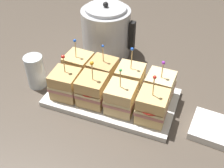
{
  "coord_description": "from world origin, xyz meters",
  "views": [
    {
      "loc": [
        0.25,
        -0.64,
        0.64
      ],
      "look_at": [
        0.0,
        0.0,
        0.07
      ],
      "focal_mm": 45.0,
      "sensor_mm": 36.0,
      "label": 1
    }
  ],
  "objects_px": {
    "sandwich_back_center_right": "(130,80)",
    "sandwich_back_far_left": "(79,67)",
    "sandwich_back_far_right": "(160,87)",
    "sandwich_front_far_right": "(152,107)",
    "sandwich_front_center_left": "(92,90)",
    "sandwich_back_center_left": "(103,73)",
    "sandwich_front_far_left": "(66,84)",
    "sandwich_front_center_right": "(121,98)",
    "drinking_glass": "(35,71)",
    "napkin_stack": "(212,129)",
    "kettle_steel": "(106,32)",
    "serving_platter": "(112,98)"
  },
  "relations": [
    {
      "from": "sandwich_back_far_left",
      "to": "sandwich_back_center_left",
      "type": "xyz_separation_m",
      "value": [
        0.09,
        0.0,
        -0.0
      ]
    },
    {
      "from": "sandwich_front_center_left",
      "to": "sandwich_front_far_right",
      "type": "height_order",
      "value": "sandwich_front_far_right"
    },
    {
      "from": "sandwich_front_center_right",
      "to": "sandwich_front_far_right",
      "type": "relative_size",
      "value": 0.95
    },
    {
      "from": "sandwich_back_center_left",
      "to": "drinking_glass",
      "type": "xyz_separation_m",
      "value": [
        -0.22,
        -0.07,
        -0.01
      ]
    },
    {
      "from": "sandwich_front_far_left",
      "to": "sandwich_back_far_left",
      "type": "xyz_separation_m",
      "value": [
        -0.0,
        0.1,
        0.0
      ]
    },
    {
      "from": "sandwich_front_center_right",
      "to": "sandwich_back_far_right",
      "type": "distance_m",
      "value": 0.14
    },
    {
      "from": "sandwich_back_center_left",
      "to": "sandwich_front_far_right",
      "type": "bearing_deg",
      "value": -26.29
    },
    {
      "from": "sandwich_front_center_left",
      "to": "sandwich_back_far_left",
      "type": "relative_size",
      "value": 0.99
    },
    {
      "from": "kettle_steel",
      "to": "drinking_glass",
      "type": "relative_size",
      "value": 1.87
    },
    {
      "from": "sandwich_front_far_left",
      "to": "sandwich_back_center_right",
      "type": "distance_m",
      "value": 0.21
    },
    {
      "from": "sandwich_front_far_left",
      "to": "sandwich_back_far_right",
      "type": "distance_m",
      "value": 0.3
    },
    {
      "from": "serving_platter",
      "to": "sandwich_back_center_left",
      "type": "relative_size",
      "value": 2.64
    },
    {
      "from": "serving_platter",
      "to": "sandwich_front_far_right",
      "type": "height_order",
      "value": "sandwich_front_far_right"
    },
    {
      "from": "serving_platter",
      "to": "sandwich_front_far_right",
      "type": "relative_size",
      "value": 2.52
    },
    {
      "from": "sandwich_back_far_left",
      "to": "sandwich_back_center_right",
      "type": "height_order",
      "value": "sandwich_back_center_right"
    },
    {
      "from": "sandwich_front_center_left",
      "to": "kettle_steel",
      "type": "height_order",
      "value": "kettle_steel"
    },
    {
      "from": "sandwich_front_far_left",
      "to": "sandwich_front_center_left",
      "type": "bearing_deg",
      "value": 1.45
    },
    {
      "from": "serving_platter",
      "to": "sandwich_front_center_right",
      "type": "distance_m",
      "value": 0.09
    },
    {
      "from": "sandwich_front_center_right",
      "to": "sandwich_back_center_left",
      "type": "xyz_separation_m",
      "value": [
        -0.1,
        0.09,
        0.0
      ]
    },
    {
      "from": "sandwich_back_far_right",
      "to": "sandwich_front_far_right",
      "type": "bearing_deg",
      "value": -89.35
    },
    {
      "from": "sandwich_front_far_right",
      "to": "sandwich_back_center_left",
      "type": "height_order",
      "value": "sandwich_front_far_right"
    },
    {
      "from": "sandwich_back_center_left",
      "to": "sandwich_front_far_left",
      "type": "bearing_deg",
      "value": -133.21
    },
    {
      "from": "sandwich_back_center_left",
      "to": "drinking_glass",
      "type": "bearing_deg",
      "value": -162.79
    },
    {
      "from": "sandwich_front_center_right",
      "to": "drinking_glass",
      "type": "distance_m",
      "value": 0.32
    },
    {
      "from": "sandwich_front_center_right",
      "to": "sandwich_back_center_left",
      "type": "distance_m",
      "value": 0.14
    },
    {
      "from": "sandwich_front_far_left",
      "to": "sandwich_front_far_right",
      "type": "relative_size",
      "value": 0.93
    },
    {
      "from": "sandwich_front_center_right",
      "to": "sandwich_front_far_left",
      "type": "bearing_deg",
      "value": -179.59
    },
    {
      "from": "sandwich_front_center_left",
      "to": "sandwich_front_far_left",
      "type": "bearing_deg",
      "value": -178.55
    },
    {
      "from": "sandwich_front_far_left",
      "to": "napkin_stack",
      "type": "distance_m",
      "value": 0.47
    },
    {
      "from": "sandwich_front_center_left",
      "to": "sandwich_back_center_left",
      "type": "height_order",
      "value": "sandwich_front_center_left"
    },
    {
      "from": "sandwich_front_far_left",
      "to": "kettle_steel",
      "type": "relative_size",
      "value": 0.7
    },
    {
      "from": "kettle_steel",
      "to": "sandwich_back_center_right",
      "type": "bearing_deg",
      "value": -51.02
    },
    {
      "from": "sandwich_back_far_left",
      "to": "napkin_stack",
      "type": "distance_m",
      "value": 0.48
    },
    {
      "from": "serving_platter",
      "to": "sandwich_back_center_right",
      "type": "distance_m",
      "value": 0.09
    },
    {
      "from": "sandwich_front_center_right",
      "to": "sandwich_back_center_right",
      "type": "bearing_deg",
      "value": 91.13
    },
    {
      "from": "sandwich_back_center_right",
      "to": "sandwich_back_far_left",
      "type": "bearing_deg",
      "value": 179.69
    },
    {
      "from": "sandwich_front_far_left",
      "to": "sandwich_front_far_right",
      "type": "bearing_deg",
      "value": -0.29
    },
    {
      "from": "sandwich_front_center_left",
      "to": "sandwich_back_center_right",
      "type": "relative_size",
      "value": 0.94
    },
    {
      "from": "serving_platter",
      "to": "sandwich_back_center_left",
      "type": "distance_m",
      "value": 0.09
    },
    {
      "from": "sandwich_front_center_left",
      "to": "napkin_stack",
      "type": "height_order",
      "value": "sandwich_front_center_left"
    },
    {
      "from": "sandwich_front_far_left",
      "to": "sandwich_back_far_left",
      "type": "distance_m",
      "value": 0.1
    },
    {
      "from": "sandwich_front_center_right",
      "to": "sandwich_back_far_left",
      "type": "xyz_separation_m",
      "value": [
        -0.19,
        0.09,
        0.0
      ]
    },
    {
      "from": "sandwich_front_center_left",
      "to": "sandwich_back_center_right",
      "type": "xyz_separation_m",
      "value": [
        0.09,
        0.09,
        -0.0
      ]
    },
    {
      "from": "sandwich_front_center_left",
      "to": "sandwich_front_center_right",
      "type": "height_order",
      "value": "sandwich_front_center_left"
    },
    {
      "from": "sandwich_front_far_right",
      "to": "sandwich_back_center_right",
      "type": "height_order",
      "value": "sandwich_back_center_right"
    },
    {
      "from": "sandwich_front_center_left",
      "to": "sandwich_back_far_right",
      "type": "distance_m",
      "value": 0.21
    },
    {
      "from": "serving_platter",
      "to": "sandwich_back_far_right",
      "type": "xyz_separation_m",
      "value": [
        0.15,
        0.05,
        0.05
      ]
    },
    {
      "from": "sandwich_front_far_left",
      "to": "sandwich_back_center_right",
      "type": "xyz_separation_m",
      "value": [
        0.19,
        0.09,
        0.0
      ]
    },
    {
      "from": "sandwich_back_center_left",
      "to": "drinking_glass",
      "type": "distance_m",
      "value": 0.23
    },
    {
      "from": "sandwich_front_far_right",
      "to": "kettle_steel",
      "type": "xyz_separation_m",
      "value": [
        -0.27,
        0.31,
        0.03
      ]
    }
  ]
}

